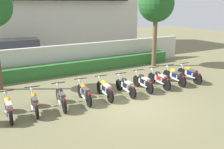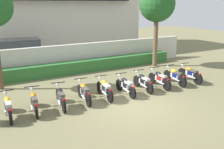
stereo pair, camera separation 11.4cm
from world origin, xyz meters
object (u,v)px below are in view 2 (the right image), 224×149
(parked_car, at_px, (22,53))
(tree_far_side, at_px, (157,5))
(motorcycle_in_row_0, at_px, (8,107))
(motorcycle_in_row_4, at_px, (105,89))
(motorcycle_in_row_6, at_px, (143,82))
(motorcycle_in_row_9, at_px, (190,74))
(motorcycle_in_row_1, at_px, (34,102))
(motorcycle_in_row_5, at_px, (126,86))
(motorcycle_in_row_7, at_px, (159,79))
(motorcycle_in_row_8, at_px, (175,76))
(motorcycle_in_row_3, at_px, (84,92))
(motorcycle_in_row_2, at_px, (61,97))

(parked_car, distance_m, tree_far_side, 9.71)
(motorcycle_in_row_0, height_order, motorcycle_in_row_4, motorcycle_in_row_4)
(motorcycle_in_row_6, distance_m, motorcycle_in_row_9, 3.15)
(motorcycle_in_row_1, height_order, motorcycle_in_row_5, motorcycle_in_row_1)
(motorcycle_in_row_5, height_order, motorcycle_in_row_7, motorcycle_in_row_7)
(motorcycle_in_row_5, bearing_deg, motorcycle_in_row_8, -84.26)
(motorcycle_in_row_3, distance_m, motorcycle_in_row_5, 2.12)
(motorcycle_in_row_1, xyz_separation_m, motorcycle_in_row_5, (4.32, -0.03, -0.00))
(motorcycle_in_row_2, bearing_deg, motorcycle_in_row_7, -80.49)
(motorcycle_in_row_6, bearing_deg, motorcycle_in_row_8, -84.19)
(parked_car, bearing_deg, motorcycle_in_row_3, -76.07)
(motorcycle_in_row_1, height_order, motorcycle_in_row_7, motorcycle_in_row_7)
(motorcycle_in_row_1, relative_size, motorcycle_in_row_3, 1.00)
(motorcycle_in_row_1, relative_size, motorcycle_in_row_5, 1.00)
(tree_far_side, distance_m, motorcycle_in_row_7, 6.06)
(motorcycle_in_row_8, bearing_deg, motorcycle_in_row_6, 95.97)
(motorcycle_in_row_2, bearing_deg, parked_car, 7.11)
(motorcycle_in_row_1, height_order, motorcycle_in_row_8, motorcycle_in_row_8)
(tree_far_side, height_order, motorcycle_in_row_3, tree_far_side)
(motorcycle_in_row_0, relative_size, motorcycle_in_row_3, 1.01)
(tree_far_side, relative_size, motorcycle_in_row_5, 2.86)
(motorcycle_in_row_5, bearing_deg, motorcycle_in_row_3, 91.49)
(parked_car, bearing_deg, motorcycle_in_row_5, -62.65)
(motorcycle_in_row_4, height_order, motorcycle_in_row_7, motorcycle_in_row_4)
(tree_far_side, xyz_separation_m, motorcycle_in_row_0, (-10.27, -3.96, -3.69))
(motorcycle_in_row_5, height_order, motorcycle_in_row_9, motorcycle_in_row_9)
(motorcycle_in_row_6, xyz_separation_m, motorcycle_in_row_8, (2.11, -0.01, 0.01))
(motorcycle_in_row_1, height_order, motorcycle_in_row_3, motorcycle_in_row_3)
(tree_far_side, xyz_separation_m, motorcycle_in_row_5, (-4.96, -3.95, -3.70))
(motorcycle_in_row_0, bearing_deg, motorcycle_in_row_8, -86.02)
(motorcycle_in_row_8, bearing_deg, tree_far_side, -18.14)
(motorcycle_in_row_0, distance_m, motorcycle_in_row_2, 2.08)
(motorcycle_in_row_9, bearing_deg, motorcycle_in_row_1, 93.07)
(motorcycle_in_row_2, height_order, motorcycle_in_row_3, same)
(motorcycle_in_row_3, bearing_deg, motorcycle_in_row_8, -82.84)
(motorcycle_in_row_6, xyz_separation_m, motorcycle_in_row_9, (3.14, -0.11, 0.01))
(motorcycle_in_row_9, bearing_deg, motorcycle_in_row_8, 88.13)
(motorcycle_in_row_9, bearing_deg, motorcycle_in_row_0, 93.35)
(motorcycle_in_row_0, distance_m, motorcycle_in_row_4, 4.20)
(motorcycle_in_row_3, bearing_deg, motorcycle_in_row_0, 99.49)
(motorcycle_in_row_0, height_order, motorcycle_in_row_3, motorcycle_in_row_3)
(motorcycle_in_row_0, height_order, motorcycle_in_row_7, motorcycle_in_row_7)
(motorcycle_in_row_2, relative_size, motorcycle_in_row_9, 1.00)
(motorcycle_in_row_7, bearing_deg, motorcycle_in_row_6, 93.95)
(motorcycle_in_row_0, xyz_separation_m, motorcycle_in_row_5, (5.30, 0.01, -0.01))
(motorcycle_in_row_5, relative_size, motorcycle_in_row_6, 1.02)
(motorcycle_in_row_0, xyz_separation_m, motorcycle_in_row_3, (3.19, 0.11, 0.00))
(motorcycle_in_row_1, height_order, motorcycle_in_row_2, motorcycle_in_row_2)
(motorcycle_in_row_0, height_order, motorcycle_in_row_1, motorcycle_in_row_0)
(parked_car, xyz_separation_m, tree_far_side, (7.93, -4.59, 3.20))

